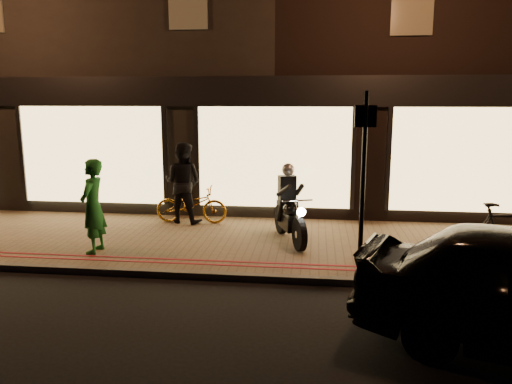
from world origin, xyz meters
TOP-DOWN VIEW (x-y plane):
  - ground at (0.00, 0.00)m, footprint 90.00×90.00m
  - sidewalk at (0.00, 2.00)m, footprint 50.00×4.00m
  - kerb_stone at (0.00, 0.05)m, footprint 50.00×0.14m
  - red_kerb_lines at (0.00, 0.55)m, footprint 50.00×0.26m
  - building_row at (-0.00, 8.99)m, footprint 48.00×10.11m
  - motorcycle at (0.48, 2.10)m, footprint 0.84×1.87m
  - sign_post at (1.76, 0.42)m, footprint 0.35×0.09m
  - bicycle_gold at (-1.87, 3.31)m, footprint 1.67×0.59m
  - bicycle_dark at (4.21, 0.81)m, footprint 1.98×0.74m
  - person_green at (-3.14, 0.91)m, footprint 0.43×0.65m
  - person_dark at (-2.07, 3.36)m, footprint 1.04×0.88m

SIDE VIEW (x-z plane):
  - ground at x=0.00m, z-range 0.00..0.00m
  - sidewalk at x=0.00m, z-range 0.00..0.12m
  - kerb_stone at x=0.00m, z-range 0.00..0.12m
  - red_kerb_lines at x=0.00m, z-range 0.12..0.13m
  - bicycle_gold at x=-1.87m, z-range 0.12..1.00m
  - bicycle_dark at x=4.21m, z-range 0.12..1.28m
  - motorcycle at x=0.48m, z-range -0.06..1.53m
  - person_green at x=-3.14m, z-range 0.12..1.90m
  - person_dark at x=-2.07m, z-range 0.12..2.00m
  - sign_post at x=1.76m, z-range 0.30..3.30m
  - building_row at x=0.00m, z-range 0.00..8.50m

